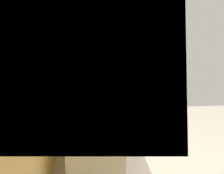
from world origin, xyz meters
The scene contains 5 objects.
wall_back centered at (0.00, 1.70, 1.41)m, with size 4.05×0.12×2.81m, color #EBC375.
upper_cabinets centered at (-0.36, 1.47, 1.86)m, with size 2.16×0.35×0.56m.
oven_range centered at (1.57, 1.33, 0.46)m, with size 0.68×0.64×1.07m.
microwave centered at (-0.31, 1.36, 1.02)m, with size 0.52×0.34×0.26m.
bowl centered at (0.43, 1.25, 0.92)m, with size 0.12×0.12×0.07m.
Camera 1 is at (-1.42, 1.34, 1.64)m, focal length 27.97 mm.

